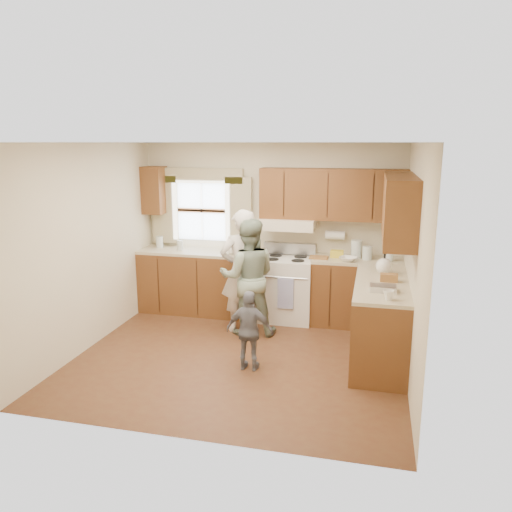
% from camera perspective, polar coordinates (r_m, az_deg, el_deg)
% --- Properties ---
extents(room, '(3.80, 3.80, 3.80)m').
position_cam_1_polar(room, '(5.68, -1.92, 0.16)').
color(room, '#512919').
rests_on(room, ground).
extents(kitchen_fixtures, '(3.80, 2.25, 2.15)m').
position_cam_1_polar(kitchen_fixtures, '(6.69, 5.65, -1.58)').
color(kitchen_fixtures, '#4E2510').
rests_on(kitchen_fixtures, ground).
extents(stove, '(0.76, 0.67, 1.07)m').
position_cam_1_polar(stove, '(7.17, 3.49, -3.62)').
color(stove, silver).
rests_on(stove, ground).
extents(woman_left, '(0.72, 0.64, 1.66)m').
position_cam_1_polar(woman_left, '(6.63, -1.57, -1.74)').
color(woman_left, beige).
rests_on(woman_left, ground).
extents(woman_right, '(0.87, 0.75, 1.55)m').
position_cam_1_polar(woman_right, '(6.53, -0.90, -2.43)').
color(woman_right, '#2B493B').
rests_on(woman_right, ground).
extents(child, '(0.54, 0.23, 0.91)m').
position_cam_1_polar(child, '(5.59, -0.72, -8.56)').
color(child, slate).
rests_on(child, ground).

